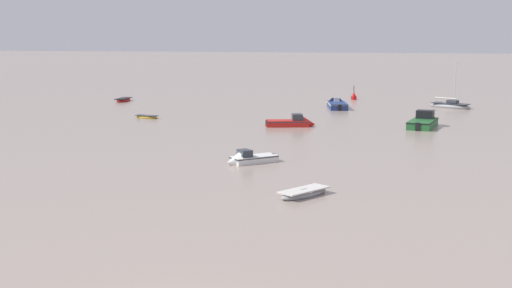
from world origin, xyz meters
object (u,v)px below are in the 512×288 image
object	(u,v)px
rowboat_moored_5	(147,117)
motorboat_moored_2	(424,123)
channel_buoy	(354,97)
rowboat_moored_3	(123,100)
sailboat_moored_0	(450,106)
motorboat_moored_1	(336,106)
motorboat_moored_4	(295,123)
rowboat_moored_1	(304,193)
motorboat_moored_0	(247,160)

from	to	relation	value
rowboat_moored_5	motorboat_moored_2	bearing A→B (deg)	11.37
motorboat_moored_2	channel_buoy	world-z (taller)	channel_buoy
rowboat_moored_3	channel_buoy	distance (m)	35.30
sailboat_moored_0	rowboat_moored_5	bearing A→B (deg)	-120.40
motorboat_moored_1	motorboat_moored_4	size ratio (longest dim) A/B	1.22
rowboat_moored_1	motorboat_moored_0	distance (m)	11.08
sailboat_moored_0	rowboat_moored_5	world-z (taller)	sailboat_moored_0
sailboat_moored_0	motorboat_moored_4	bearing A→B (deg)	-96.57
motorboat_moored_0	rowboat_moored_3	bearing A→B (deg)	-98.22
rowboat_moored_1	motorboat_moored_0	size ratio (longest dim) A/B	0.96
sailboat_moored_0	motorboat_moored_2	size ratio (longest dim) A/B	0.93
motorboat_moored_2	channel_buoy	xyz separation A→B (m)	(-10.61, 29.23, 0.07)
rowboat_moored_1	channel_buoy	size ratio (longest dim) A/B	1.68
motorboat_moored_0	motorboat_moored_1	bearing A→B (deg)	-135.99
motorboat_moored_0	rowboat_moored_5	distance (m)	30.96
sailboat_moored_0	rowboat_moored_1	size ratio (longest dim) A/B	1.70
motorboat_moored_0	rowboat_moored_5	size ratio (longest dim) A/B	1.27
rowboat_moored_3	motorboat_moored_0	bearing A→B (deg)	-148.05
motorboat_moored_0	rowboat_moored_3	world-z (taller)	motorboat_moored_0
channel_buoy	motorboat_moored_4	bearing A→B (deg)	-95.25
channel_buoy	rowboat_moored_3	bearing A→B (deg)	-161.28
rowboat_moored_1	motorboat_moored_4	xyz separation A→B (m)	(-6.51, 30.91, 0.14)
motorboat_moored_1	motorboat_moored_4	distance (m)	20.08
sailboat_moored_0	motorboat_moored_4	size ratio (longest dim) A/B	1.16
rowboat_moored_3	motorboat_moored_2	distance (m)	47.54
motorboat_moored_0	channel_buoy	distance (m)	54.38
motorboat_moored_1	motorboat_moored_4	xyz separation A→B (m)	(-1.96, -19.98, -0.00)
motorboat_moored_4	motorboat_moored_2	bearing A→B (deg)	-2.74
sailboat_moored_0	motorboat_moored_1	world-z (taller)	sailboat_moored_0
sailboat_moored_0	motorboat_moored_0	size ratio (longest dim) A/B	1.63
rowboat_moored_3	motorboat_moored_4	distance (m)	37.17
rowboat_moored_3	rowboat_moored_1	bearing A→B (deg)	-148.47
motorboat_moored_4	channel_buoy	bearing A→B (deg)	67.81
rowboat_moored_1	rowboat_moored_5	bearing A→B (deg)	-111.10
motorboat_moored_0	rowboat_moored_1	bearing A→B (deg)	79.36
rowboat_moored_3	motorboat_moored_1	bearing A→B (deg)	-96.14
motorboat_moored_2	channel_buoy	distance (m)	31.10
rowboat_moored_5	motorboat_moored_2	xyz separation A→B (m)	(32.15, 0.62, 0.26)
motorboat_moored_1	motorboat_moored_4	world-z (taller)	motorboat_moored_1
sailboat_moored_0	motorboat_moored_1	bearing A→B (deg)	-136.77
sailboat_moored_0	rowboat_moored_3	size ratio (longest dim) A/B	1.52
rowboat_moored_3	rowboat_moored_5	distance (m)	22.01
motorboat_moored_4	channel_buoy	xyz separation A→B (m)	(3.00, 32.67, 0.15)
rowboat_moored_1	motorboat_moored_1	world-z (taller)	motorboat_moored_1
rowboat_moored_3	motorboat_moored_4	xyz separation A→B (m)	(30.43, -21.35, 0.12)
rowboat_moored_5	motorboat_moored_0	bearing A→B (deg)	-41.94
motorboat_moored_0	sailboat_moored_0	bearing A→B (deg)	-154.03
motorboat_moored_4	channel_buoy	size ratio (longest dim) A/B	2.45
motorboat_moored_0	motorboat_moored_1	xyz separation A→B (m)	(1.52, 41.62, 0.07)
motorboat_moored_0	motorboat_moored_2	bearing A→B (deg)	-161.60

